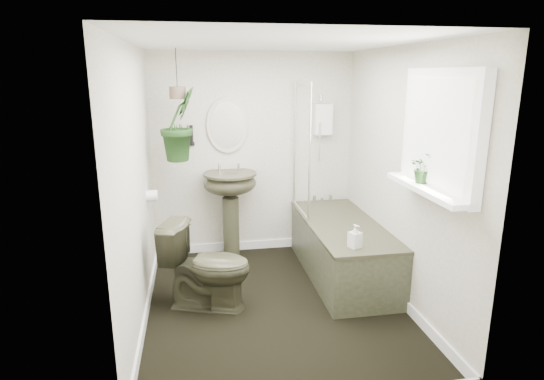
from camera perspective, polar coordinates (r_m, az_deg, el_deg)
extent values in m
cube|color=black|center=(4.31, 0.35, -14.27)|extent=(2.30, 2.80, 0.02)
cube|color=white|center=(3.79, 0.41, 18.18)|extent=(2.30, 2.80, 0.02)
cube|color=silver|center=(5.26, -2.34, 4.44)|extent=(2.30, 0.02, 2.30)
cube|color=silver|center=(2.58, 5.95, -6.40)|extent=(2.30, 0.02, 2.30)
cube|color=silver|center=(3.87, -16.80, 0.16)|extent=(0.02, 2.80, 2.30)
cube|color=silver|center=(4.25, 15.97, 1.47)|extent=(0.02, 2.80, 2.30)
cube|color=white|center=(4.29, 0.35, -13.56)|extent=(2.30, 2.80, 0.10)
cube|color=white|center=(5.30, 6.43, 8.81)|extent=(0.20, 0.10, 0.35)
ellipsoid|color=beige|center=(5.14, -5.61, 8.10)|extent=(0.46, 0.03, 0.62)
cylinder|color=black|center=(5.13, -10.07, 6.80)|extent=(0.04, 0.04, 0.22)
cylinder|color=white|center=(4.59, -14.85, -0.71)|extent=(0.11, 0.11, 0.11)
cube|color=white|center=(3.52, 20.39, 6.82)|extent=(0.08, 1.00, 0.90)
cube|color=white|center=(3.56, 18.83, 0.13)|extent=(0.18, 1.00, 0.04)
cube|color=white|center=(3.50, 19.75, 6.83)|extent=(0.01, 0.86, 0.76)
imported|color=#323222|center=(4.15, -8.12, -9.38)|extent=(0.88, 0.67, 0.79)
imported|color=black|center=(3.64, 18.61, 2.70)|extent=(0.26, 0.24, 0.24)
imported|color=black|center=(4.70, -11.58, 8.10)|extent=(0.51, 0.52, 0.74)
imported|color=black|center=(4.05, 10.37, -5.71)|extent=(0.12, 0.13, 0.21)
cylinder|color=brown|center=(4.68, -11.77, 11.86)|extent=(0.16, 0.16, 0.12)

